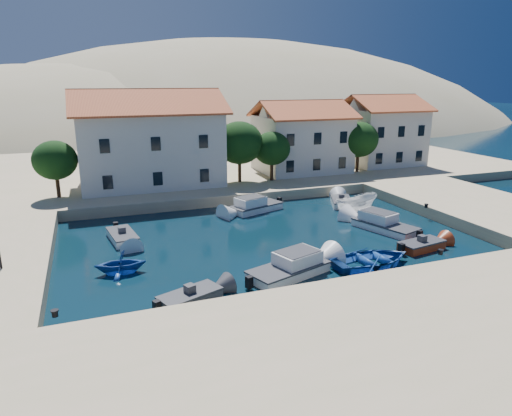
# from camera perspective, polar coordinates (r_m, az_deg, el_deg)

# --- Properties ---
(ground) EXTENTS (400.00, 400.00, 0.00)m
(ground) POSITION_cam_1_polar(r_m,az_deg,el_deg) (26.28, 9.76, -10.61)
(ground) COLOR black
(ground) RESTS_ON ground
(quay_south) EXTENTS (52.00, 12.00, 1.00)m
(quay_south) POSITION_cam_1_polar(r_m,az_deg,el_deg) (21.74, 18.03, -15.66)
(quay_south) COLOR tan
(quay_south) RESTS_ON ground
(quay_east) EXTENTS (11.00, 20.00, 1.00)m
(quay_east) POSITION_cam_1_polar(r_m,az_deg,el_deg) (45.88, 25.94, 0.12)
(quay_east) COLOR tan
(quay_east) RESTS_ON ground
(quay_north) EXTENTS (80.00, 36.00, 1.00)m
(quay_north) POSITION_cam_1_polar(r_m,az_deg,el_deg) (60.92, -6.70, 5.10)
(quay_north) COLOR tan
(quay_north) RESTS_ON ground
(hills) EXTENTS (254.00, 176.00, 99.00)m
(hills) POSITION_cam_1_polar(r_m,az_deg,el_deg) (151.61, -7.45, 2.17)
(hills) COLOR tan
(hills) RESTS_ON ground
(building_left) EXTENTS (14.70, 9.45, 9.70)m
(building_left) POSITION_cam_1_polar(r_m,az_deg,el_deg) (48.92, -13.22, 8.67)
(building_left) COLOR silver
(building_left) RESTS_ON quay_north
(building_mid) EXTENTS (10.50, 8.40, 8.30)m
(building_mid) POSITION_cam_1_polar(r_m,az_deg,el_deg) (55.21, 5.73, 9.00)
(building_mid) COLOR silver
(building_mid) RESTS_ON quay_north
(building_right) EXTENTS (9.45, 8.40, 8.80)m
(building_right) POSITION_cam_1_polar(r_m,az_deg,el_deg) (62.21, 15.44, 9.49)
(building_right) COLOR silver
(building_right) RESTS_ON quay_north
(trees) EXTENTS (37.30, 5.30, 6.45)m
(trees) POSITION_cam_1_polar(r_m,az_deg,el_deg) (49.09, -0.38, 7.80)
(trees) COLOR #382314
(trees) RESTS_ON quay_north
(bollards) EXTENTS (29.36, 9.56, 0.30)m
(bollards) POSITION_cam_1_polar(r_m,az_deg,el_deg) (30.21, 10.80, -4.73)
(bollards) COLOR black
(bollards) RESTS_ON ground
(motorboat_grey_sw) EXTENTS (3.73, 2.65, 1.25)m
(motorboat_grey_sw) POSITION_cam_1_polar(r_m,az_deg,el_deg) (25.15, -8.24, -11.04)
(motorboat_grey_sw) COLOR #38383D
(motorboat_grey_sw) RESTS_ON ground
(cabin_cruiser_south) EXTENTS (5.66, 3.76, 1.60)m
(cabin_cruiser_south) POSITION_cam_1_polar(r_m,az_deg,el_deg) (28.11, 4.10, -7.54)
(cabin_cruiser_south) COLOR white
(cabin_cruiser_south) RESTS_ON ground
(rowboat_south) EXTENTS (5.63, 4.11, 1.14)m
(rowboat_south) POSITION_cam_1_polar(r_m,az_deg,el_deg) (30.60, 14.24, -6.99)
(rowboat_south) COLOR #1B4799
(rowboat_south) RESTS_ON ground
(motorboat_red_se) EXTENTS (3.60, 2.04, 1.25)m
(motorboat_red_se) POSITION_cam_1_polar(r_m,az_deg,el_deg) (34.33, 19.97, -4.43)
(motorboat_red_se) COLOR maroon
(motorboat_red_se) RESTS_ON ground
(cabin_cruiser_east) EXTENTS (3.64, 5.65, 1.60)m
(cabin_cruiser_east) POSITION_cam_1_polar(r_m,az_deg,el_deg) (37.67, 15.82, -2.03)
(cabin_cruiser_east) COLOR white
(cabin_cruiser_east) RESTS_ON ground
(boat_east) EXTENTS (4.78, 2.35, 1.77)m
(boat_east) POSITION_cam_1_polar(r_m,az_deg,el_deg) (42.40, 12.35, -0.51)
(boat_east) COLOR white
(boat_east) RESTS_ON ground
(motorboat_white_ne) EXTENTS (3.23, 4.26, 1.25)m
(motorboat_white_ne) POSITION_cam_1_polar(r_m,az_deg,el_deg) (44.54, 10.61, 0.76)
(motorboat_white_ne) COLOR white
(motorboat_white_ne) RESTS_ON ground
(rowboat_west) EXTENTS (3.25, 2.86, 1.61)m
(rowboat_west) POSITION_cam_1_polar(r_m,az_deg,el_deg) (29.80, -16.49, -7.79)
(rowboat_west) COLOR #1B4799
(rowboat_west) RESTS_ON ground
(motorboat_white_west) EXTENTS (2.20, 4.03, 1.25)m
(motorboat_white_west) POSITION_cam_1_polar(r_m,az_deg,el_deg) (35.51, -16.35, -3.46)
(motorboat_white_west) COLOR white
(motorboat_white_west) RESTS_ON ground
(cabin_cruiser_north) EXTENTS (5.34, 3.62, 1.60)m
(cabin_cruiser_north) POSITION_cam_1_polar(r_m,az_deg,el_deg) (41.71, 0.04, 0.28)
(cabin_cruiser_north) COLOR white
(cabin_cruiser_north) RESTS_ON ground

